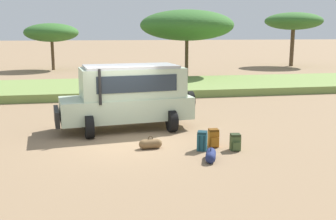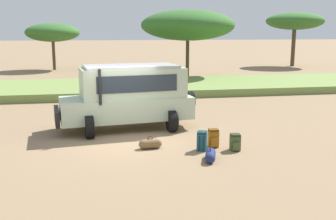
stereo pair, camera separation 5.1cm
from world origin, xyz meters
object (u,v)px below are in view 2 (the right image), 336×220
at_px(acacia_tree_centre_back, 188,25).
at_px(acacia_tree_right_mid, 295,21).
at_px(safari_vehicle, 129,95).
at_px(acacia_tree_left_mid, 53,33).
at_px(backpack_near_rear_wheel, 202,141).
at_px(duffel_bag_soft_canvas, 150,144).
at_px(duffel_bag_low_black_case, 210,155).
at_px(backpack_cluster_center, 235,142).
at_px(backpack_beside_front_wheel, 213,138).

relative_size(acacia_tree_centre_back, acacia_tree_right_mid, 1.14).
xyz_separation_m(safari_vehicle, acacia_tree_left_mid, (-5.11, 24.98, 2.27)).
relative_size(backpack_near_rear_wheel, acacia_tree_centre_back, 0.09).
xyz_separation_m(duffel_bag_soft_canvas, acacia_tree_centre_back, (5.25, 17.07, 3.97)).
xyz_separation_m(backpack_near_rear_wheel, duffel_bag_soft_canvas, (-1.57, 0.49, -0.14)).
xyz_separation_m(backpack_near_rear_wheel, acacia_tree_centre_back, (3.68, 17.56, 3.83)).
bearing_deg(duffel_bag_soft_canvas, duffel_bag_low_black_case, -43.89).
relative_size(backpack_cluster_center, acacia_tree_left_mid, 0.10).
bearing_deg(backpack_beside_front_wheel, duffel_bag_soft_canvas, 174.68).
height_order(duffel_bag_low_black_case, acacia_tree_centre_back, acacia_tree_centre_back).
distance_m(backpack_beside_front_wheel, acacia_tree_left_mid, 29.15).
distance_m(safari_vehicle, acacia_tree_centre_back, 15.62).
relative_size(acacia_tree_left_mid, acacia_tree_right_mid, 0.84).
xyz_separation_m(duffel_bag_low_black_case, acacia_tree_right_mid, (17.82, 28.94, 4.59)).
height_order(backpack_cluster_center, acacia_tree_right_mid, acacia_tree_right_mid).
relative_size(backpack_cluster_center, backpack_near_rear_wheel, 0.85).
bearing_deg(acacia_tree_left_mid, safari_vehicle, -78.44).
bearing_deg(duffel_bag_low_black_case, acacia_tree_right_mid, 58.38).
height_order(duffel_bag_low_black_case, acacia_tree_left_mid, acacia_tree_left_mid).
bearing_deg(safari_vehicle, duffel_bag_low_black_case, -65.27).
distance_m(backpack_beside_front_wheel, acacia_tree_centre_back, 17.97).
bearing_deg(backpack_near_rear_wheel, backpack_cluster_center, -10.03).
bearing_deg(duffel_bag_low_black_case, acacia_tree_centre_back, 78.73).
bearing_deg(backpack_cluster_center, acacia_tree_left_mid, 105.95).
xyz_separation_m(duffel_bag_low_black_case, acacia_tree_left_mid, (-7.08, 29.26, 3.42)).
height_order(safari_vehicle, duffel_bag_soft_canvas, safari_vehicle).
bearing_deg(backpack_near_rear_wheel, acacia_tree_centre_back, 78.17).
relative_size(safari_vehicle, acacia_tree_right_mid, 0.89).
distance_m(backpack_near_rear_wheel, acacia_tree_right_mid, 33.42).
xyz_separation_m(backpack_cluster_center, acacia_tree_left_mid, (-8.13, 28.45, 3.31)).
height_order(acacia_tree_centre_back, acacia_tree_right_mid, acacia_tree_right_mid).
bearing_deg(backpack_beside_front_wheel, duffel_bag_low_black_case, -110.49).
relative_size(duffel_bag_soft_canvas, acacia_tree_left_mid, 0.15).
distance_m(duffel_bag_low_black_case, duffel_bag_soft_canvas, 2.15).
height_order(safari_vehicle, backpack_beside_front_wheel, safari_vehicle).
distance_m(safari_vehicle, backpack_beside_front_wheel, 3.99).
relative_size(duffel_bag_soft_canvas, acacia_tree_right_mid, 0.12).
bearing_deg(acacia_tree_centre_back, backpack_near_rear_wheel, -101.83).
xyz_separation_m(safari_vehicle, acacia_tree_right_mid, (19.79, 24.66, 3.44)).
xyz_separation_m(backpack_cluster_center, acacia_tree_centre_back, (2.65, 17.74, 3.87)).
bearing_deg(acacia_tree_left_mid, duffel_bag_low_black_case, -76.39).
distance_m(duffel_bag_low_black_case, acacia_tree_right_mid, 34.29).
height_order(backpack_cluster_center, acacia_tree_left_mid, acacia_tree_left_mid).
height_order(duffel_bag_low_black_case, duffel_bag_soft_canvas, duffel_bag_soft_canvas).
distance_m(backpack_cluster_center, acacia_tree_centre_back, 18.35).
bearing_deg(acacia_tree_right_mid, acacia_tree_left_mid, 179.25).
bearing_deg(duffel_bag_low_black_case, backpack_near_rear_wheel, 88.81).
xyz_separation_m(backpack_cluster_center, acacia_tree_right_mid, (16.77, 28.12, 4.48)).
bearing_deg(safari_vehicle, backpack_beside_front_wheel, -50.46).
distance_m(safari_vehicle, acacia_tree_left_mid, 25.60).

